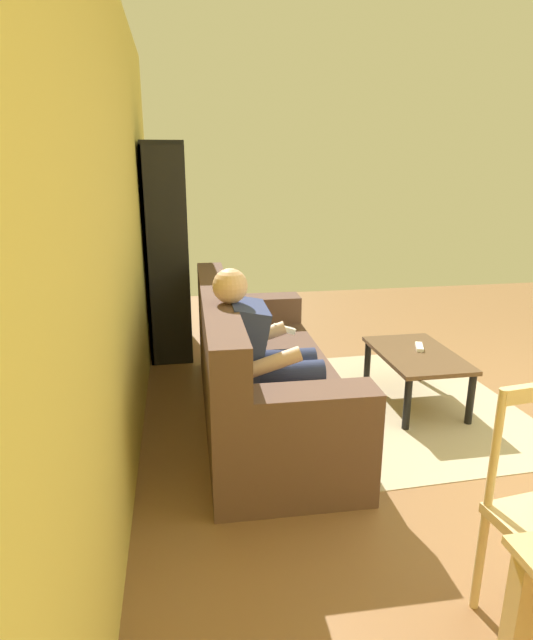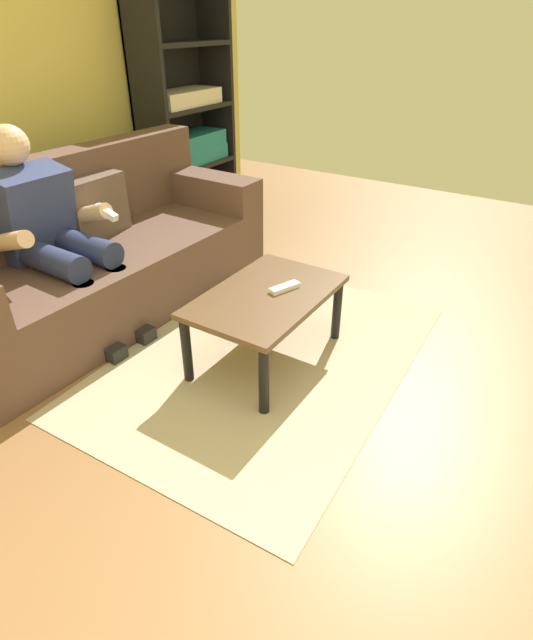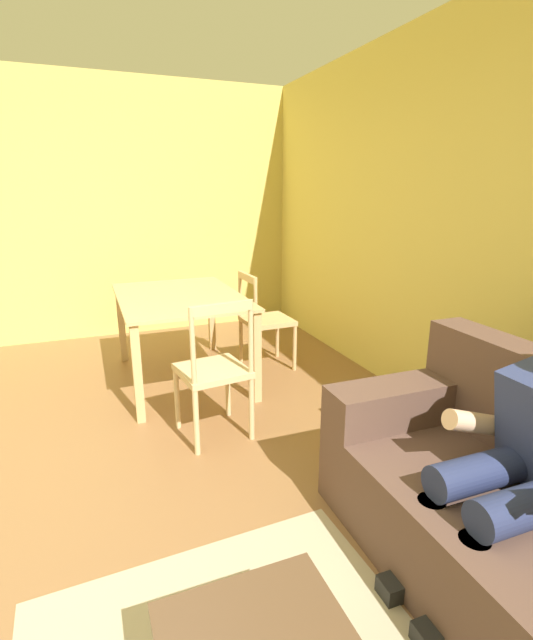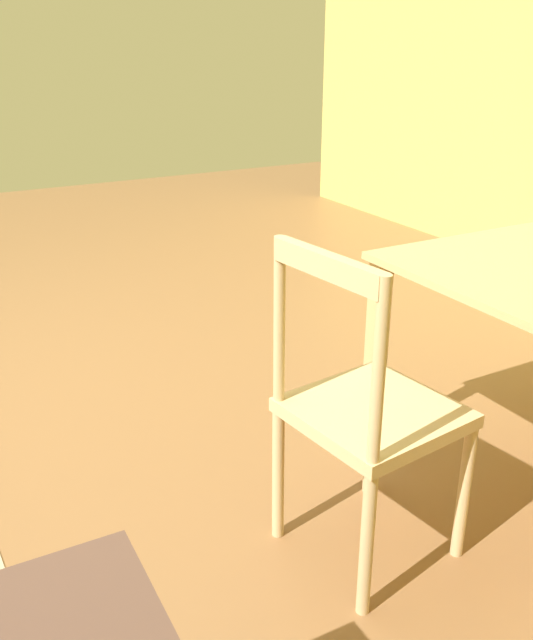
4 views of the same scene
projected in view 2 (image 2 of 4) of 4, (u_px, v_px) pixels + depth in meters
ground_plane at (331, 601)px, 1.60m from camera, size 9.16×9.16×0.00m
couch at (98, 257)px, 3.08m from camera, size 2.18×0.89×0.91m
person_lounging at (52, 233)px, 2.75m from camera, size 0.60×0.86×1.12m
coffee_table at (267, 303)px, 2.57m from camera, size 0.84×0.54×0.39m
tv_remote at (285, 287)px, 2.57m from camera, size 0.18×0.11×0.02m
bookshelf at (186, 133)px, 4.28m from camera, size 0.88×0.36×1.89m
area_rug at (267, 356)px, 2.74m from camera, size 2.05×1.47×0.01m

